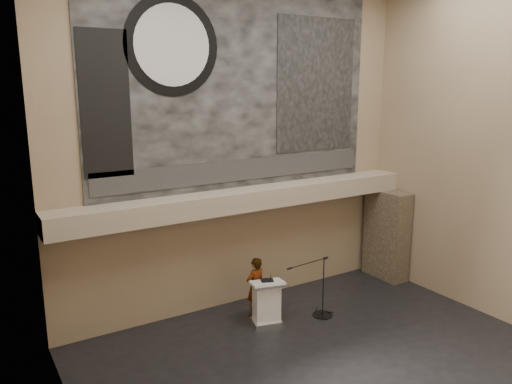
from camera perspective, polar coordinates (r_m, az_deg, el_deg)
floor at (r=11.23m, az=9.11°, el=-19.29°), size 10.00×10.00×0.00m
wall_back at (r=12.94m, az=-1.87°, el=5.19°), size 10.00×0.02×8.50m
wall_left at (r=7.46m, az=-20.23°, el=-0.95°), size 0.02×8.00×8.50m
wall_right at (r=13.53m, az=26.09°, el=4.25°), size 0.02×8.00×8.50m
soffit at (r=12.83m, az=-0.94°, el=-0.76°), size 10.00×0.80×0.50m
sprinkler_left at (r=12.14m, az=-7.32°, el=-2.99°), size 0.04×0.04×0.06m
sprinkler_right at (r=13.90m, az=5.92°, el=-0.99°), size 0.04×0.04×0.06m
banner at (r=12.82m, az=-1.84°, el=11.62°), size 8.00×0.05×5.00m
banner_text_strip at (r=12.97m, az=-1.69°, el=2.53°), size 7.76×0.02×0.55m
banner_clock_rim at (r=12.01m, az=-9.56°, el=16.19°), size 2.30×0.02×2.30m
banner_clock_face at (r=11.99m, az=-9.52°, el=16.19°), size 1.84×0.02×1.84m
banner_building_print at (r=14.13m, az=6.90°, el=12.02°), size 2.60×0.02×3.60m
banner_brick_print at (r=11.48m, az=-16.83°, el=9.52°), size 1.10×0.02×3.20m
stone_pier at (r=15.75m, az=14.71°, el=-4.70°), size 0.60×1.40×2.70m
lectern at (r=12.65m, az=1.22°, el=-12.46°), size 0.91×0.74×1.14m
binder at (r=12.44m, az=1.28°, el=-10.08°), size 0.38×0.35×0.04m
papers at (r=12.36m, az=1.12°, el=-10.30°), size 0.23×0.31×0.00m
speaker_person at (r=12.90m, az=-0.07°, el=-10.82°), size 0.63×0.47×1.57m
mic_stand at (r=13.23m, az=7.49°, el=-12.90°), size 1.46×0.52×1.59m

